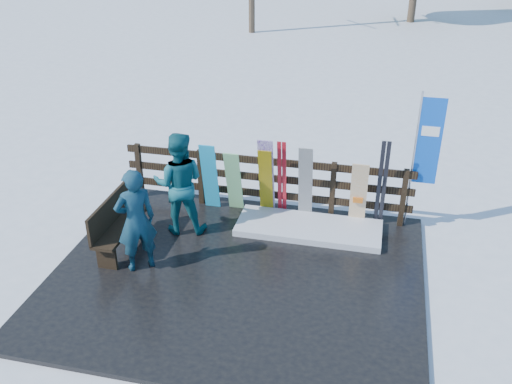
% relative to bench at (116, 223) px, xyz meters
% --- Properties ---
extents(ground, '(700.00, 700.00, 0.00)m').
position_rel_bench_xyz_m(ground, '(2.21, -0.28, -0.60)').
color(ground, white).
rests_on(ground, ground).
extents(deck, '(6.00, 5.00, 0.08)m').
position_rel_bench_xyz_m(deck, '(2.21, -0.28, -0.56)').
color(deck, black).
rests_on(deck, ground).
extents(fence, '(5.60, 0.10, 1.15)m').
position_rel_bench_xyz_m(fence, '(2.21, 1.92, 0.14)').
color(fence, black).
rests_on(fence, deck).
extents(snow_patch, '(2.65, 1.00, 0.12)m').
position_rel_bench_xyz_m(snow_patch, '(3.17, 1.32, -0.46)').
color(snow_patch, white).
rests_on(snow_patch, deck).
extents(bench, '(0.41, 1.50, 0.97)m').
position_rel_bench_xyz_m(bench, '(0.00, 0.00, 0.00)').
color(bench, black).
rests_on(bench, deck).
extents(snowboard_0, '(0.30, 0.30, 1.42)m').
position_rel_bench_xyz_m(snowboard_0, '(1.17, 1.70, 0.20)').
color(snowboard_0, '#1DB1E7').
rests_on(snowboard_0, deck).
extents(snowboard_1, '(0.29, 0.39, 1.32)m').
position_rel_bench_xyz_m(snowboard_1, '(1.65, 1.70, 0.15)').
color(snowboard_1, white).
rests_on(snowboard_1, deck).
extents(snowboard_2, '(0.26, 0.33, 1.43)m').
position_rel_bench_xyz_m(snowboard_2, '(2.27, 1.70, 0.20)').
color(snowboard_2, '#FFCE01').
rests_on(snowboard_2, deck).
extents(snowboard_3, '(0.28, 0.38, 1.64)m').
position_rel_bench_xyz_m(snowboard_3, '(2.28, 1.70, 0.30)').
color(snowboard_3, white).
rests_on(snowboard_3, deck).
extents(snowboard_4, '(0.26, 0.33, 1.55)m').
position_rel_bench_xyz_m(snowboard_4, '(3.02, 1.70, 0.26)').
color(snowboard_4, black).
rests_on(snowboard_4, deck).
extents(snowboard_5, '(0.30, 0.31, 1.33)m').
position_rel_bench_xyz_m(snowboard_5, '(4.00, 1.70, 0.15)').
color(snowboard_5, white).
rests_on(snowboard_5, deck).
extents(ski_pair_a, '(0.16, 0.28, 1.59)m').
position_rel_bench_xyz_m(ski_pair_a, '(2.57, 1.77, 0.28)').
color(ski_pair_a, '#B51620').
rests_on(ski_pair_a, deck).
extents(ski_pair_b, '(0.17, 0.29, 1.78)m').
position_rel_bench_xyz_m(ski_pair_b, '(4.40, 1.77, 0.37)').
color(ski_pair_b, black).
rests_on(ski_pair_b, deck).
extents(rental_flag, '(0.45, 0.04, 2.60)m').
position_rel_bench_xyz_m(rental_flag, '(5.06, 1.97, 1.09)').
color(rental_flag, silver).
rests_on(rental_flag, deck).
extents(person_front, '(0.78, 0.75, 1.80)m').
position_rel_bench_xyz_m(person_front, '(0.60, -0.44, 0.38)').
color(person_front, '#174E5B').
rests_on(person_front, deck).
extents(person_back, '(1.06, 0.90, 1.92)m').
position_rel_bench_xyz_m(person_back, '(0.87, 0.85, 0.44)').
color(person_back, '#155B68').
rests_on(person_back, deck).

